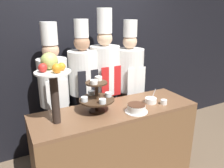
{
  "coord_description": "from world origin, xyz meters",
  "views": [
    {
      "loc": [
        -1.02,
        -1.58,
        1.88
      ],
      "look_at": [
        0.0,
        0.39,
        1.16
      ],
      "focal_mm": 35.0,
      "sensor_mm": 36.0,
      "label": 1
    }
  ],
  "objects_px": {
    "chef_right": "(129,80)",
    "chef_center_right": "(105,80)",
    "cup_white": "(164,102)",
    "tiered_stand": "(97,96)",
    "cake_round": "(136,108)",
    "chef_center_left": "(84,86)",
    "serving_bowl_near": "(151,100)",
    "fruit_pedestal": "(52,75)",
    "chef_left": "(54,92)"
  },
  "relations": [
    {
      "from": "cup_white",
      "to": "chef_left",
      "type": "relative_size",
      "value": 0.04
    },
    {
      "from": "cake_round",
      "to": "cup_white",
      "type": "relative_size",
      "value": 3.36
    },
    {
      "from": "chef_center_left",
      "to": "chef_center_right",
      "type": "bearing_deg",
      "value": -0.01
    },
    {
      "from": "cup_white",
      "to": "chef_left",
      "type": "xyz_separation_m",
      "value": [
        -1.05,
        0.74,
        0.05
      ]
    },
    {
      "from": "fruit_pedestal",
      "to": "chef_center_left",
      "type": "xyz_separation_m",
      "value": [
        0.5,
        0.59,
        -0.35
      ]
    },
    {
      "from": "fruit_pedestal",
      "to": "cup_white",
      "type": "distance_m",
      "value": 1.26
    },
    {
      "from": "cake_round",
      "to": "serving_bowl_near",
      "type": "distance_m",
      "value": 0.31
    },
    {
      "from": "chef_left",
      "to": "serving_bowl_near",
      "type": "bearing_deg",
      "value": -34.14
    },
    {
      "from": "cake_round",
      "to": "serving_bowl_near",
      "type": "xyz_separation_m",
      "value": [
        0.28,
        0.13,
        -0.01
      ]
    },
    {
      "from": "cup_white",
      "to": "chef_center_right",
      "type": "height_order",
      "value": "chef_center_right"
    },
    {
      "from": "fruit_pedestal",
      "to": "chef_left",
      "type": "relative_size",
      "value": 0.36
    },
    {
      "from": "tiered_stand",
      "to": "chef_right",
      "type": "xyz_separation_m",
      "value": [
        0.74,
        0.57,
        -0.1
      ]
    },
    {
      "from": "fruit_pedestal",
      "to": "serving_bowl_near",
      "type": "xyz_separation_m",
      "value": [
        1.07,
        -0.05,
        -0.42
      ]
    },
    {
      "from": "serving_bowl_near",
      "to": "chef_left",
      "type": "height_order",
      "value": "chef_left"
    },
    {
      "from": "chef_left",
      "to": "chef_center_left",
      "type": "relative_size",
      "value": 0.99
    },
    {
      "from": "fruit_pedestal",
      "to": "chef_left",
      "type": "xyz_separation_m",
      "value": [
        0.13,
        0.59,
        -0.38
      ]
    },
    {
      "from": "chef_center_right",
      "to": "chef_right",
      "type": "distance_m",
      "value": 0.37
    },
    {
      "from": "cake_round",
      "to": "chef_right",
      "type": "xyz_separation_m",
      "value": [
        0.38,
        0.76,
        0.04
      ]
    },
    {
      "from": "tiered_stand",
      "to": "cup_white",
      "type": "height_order",
      "value": "tiered_stand"
    },
    {
      "from": "serving_bowl_near",
      "to": "chef_center_left",
      "type": "xyz_separation_m",
      "value": [
        -0.57,
        0.64,
        0.07
      ]
    },
    {
      "from": "chef_left",
      "to": "chef_center_left",
      "type": "bearing_deg",
      "value": 0.0
    },
    {
      "from": "chef_left",
      "to": "chef_center_left",
      "type": "xyz_separation_m",
      "value": [
        0.37,
        0.0,
        0.02
      ]
    },
    {
      "from": "tiered_stand",
      "to": "cake_round",
      "type": "bearing_deg",
      "value": -28.53
    },
    {
      "from": "serving_bowl_near",
      "to": "chef_left",
      "type": "relative_size",
      "value": 0.09
    },
    {
      "from": "fruit_pedestal",
      "to": "chef_left",
      "type": "height_order",
      "value": "chef_left"
    },
    {
      "from": "serving_bowl_near",
      "to": "chef_center_right",
      "type": "distance_m",
      "value": 0.7
    },
    {
      "from": "serving_bowl_near",
      "to": "chef_right",
      "type": "bearing_deg",
      "value": 81.04
    },
    {
      "from": "fruit_pedestal",
      "to": "chef_center_right",
      "type": "xyz_separation_m",
      "value": [
        0.8,
        0.59,
        -0.32
      ]
    },
    {
      "from": "cake_round",
      "to": "chef_center_right",
      "type": "relative_size",
      "value": 0.12
    },
    {
      "from": "cake_round",
      "to": "chef_center_right",
      "type": "distance_m",
      "value": 0.77
    },
    {
      "from": "fruit_pedestal",
      "to": "cup_white",
      "type": "height_order",
      "value": "fruit_pedestal"
    },
    {
      "from": "tiered_stand",
      "to": "chef_center_left",
      "type": "xyz_separation_m",
      "value": [
        0.07,
        0.57,
        -0.08
      ]
    },
    {
      "from": "cake_round",
      "to": "chef_center_left",
      "type": "xyz_separation_m",
      "value": [
        -0.29,
        0.76,
        0.06
      ]
    },
    {
      "from": "fruit_pedestal",
      "to": "chef_center_right",
      "type": "height_order",
      "value": "chef_center_right"
    },
    {
      "from": "chef_right",
      "to": "fruit_pedestal",
      "type": "bearing_deg",
      "value": -153.18
    },
    {
      "from": "cake_round",
      "to": "cup_white",
      "type": "xyz_separation_m",
      "value": [
        0.38,
        0.03,
        -0.01
      ]
    },
    {
      "from": "cake_round",
      "to": "fruit_pedestal",
      "type": "bearing_deg",
      "value": 167.53
    },
    {
      "from": "cup_white",
      "to": "serving_bowl_near",
      "type": "xyz_separation_m",
      "value": [
        -0.1,
        0.1,
        0.0
      ]
    },
    {
      "from": "chef_left",
      "to": "chef_right",
      "type": "xyz_separation_m",
      "value": [
        1.04,
        -0.0,
        0.0
      ]
    },
    {
      "from": "cake_round",
      "to": "chef_center_left",
      "type": "bearing_deg",
      "value": 110.7
    },
    {
      "from": "cup_white",
      "to": "chef_center_left",
      "type": "height_order",
      "value": "chef_center_left"
    },
    {
      "from": "tiered_stand",
      "to": "chef_center_right",
      "type": "xyz_separation_m",
      "value": [
        0.37,
        0.57,
        -0.04
      ]
    },
    {
      "from": "fruit_pedestal",
      "to": "chef_right",
      "type": "height_order",
      "value": "chef_right"
    },
    {
      "from": "chef_right",
      "to": "chef_center_right",
      "type": "bearing_deg",
      "value": 179.99
    },
    {
      "from": "chef_left",
      "to": "chef_right",
      "type": "height_order",
      "value": "chef_right"
    },
    {
      "from": "chef_left",
      "to": "chef_center_left",
      "type": "height_order",
      "value": "chef_center_left"
    },
    {
      "from": "serving_bowl_near",
      "to": "chef_left",
      "type": "distance_m",
      "value": 1.14
    },
    {
      "from": "cake_round",
      "to": "chef_left",
      "type": "bearing_deg",
      "value": 130.88
    },
    {
      "from": "cake_round",
      "to": "chef_left",
      "type": "relative_size",
      "value": 0.13
    },
    {
      "from": "tiered_stand",
      "to": "chef_left",
      "type": "relative_size",
      "value": 0.2
    }
  ]
}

